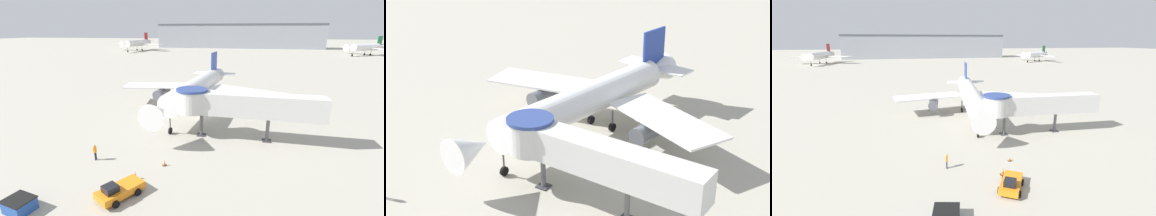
{
  "view_description": "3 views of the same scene",
  "coord_description": "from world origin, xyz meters",
  "views": [
    {
      "loc": [
        5.84,
        -40.26,
        13.54
      ],
      "look_at": [
        -1.3,
        -3.77,
        2.24
      ],
      "focal_mm": 24.0,
      "sensor_mm": 36.0,
      "label": 1
    },
    {
      "loc": [
        26.0,
        -40.89,
        24.49
      ],
      "look_at": [
        -3.01,
        2.75,
        2.67
      ],
      "focal_mm": 50.0,
      "sensor_mm": 36.0,
      "label": 2
    },
    {
      "loc": [
        -12.88,
        -43.99,
        14.17
      ],
      "look_at": [
        -4.47,
        -4.44,
        3.46
      ],
      "focal_mm": 24.0,
      "sensor_mm": 36.0,
      "label": 3
    }
  ],
  "objects": [
    {
      "name": "jet_bridge",
      "position": [
        5.43,
        -8.8,
        4.63
      ],
      "size": [
        18.38,
        4.09,
        6.32
      ],
      "rotation": [
        0.0,
        0.0,
        -0.04
      ],
      "color": "silver",
      "rests_on": "ground_plane"
    },
    {
      "name": "traffic_cone_starboard_wing",
      "position": [
        9.87,
        2.01,
        0.3
      ],
      "size": [
        0.38,
        0.38,
        0.63
      ],
      "color": "black",
      "rests_on": "ground_plane"
    },
    {
      "name": "ground_plane",
      "position": [
        0.0,
        0.0,
        0.0
      ],
      "size": [
        800.0,
        800.0,
        0.0
      ],
      "primitive_type": "plane",
      "color": "#A8A393"
    },
    {
      "name": "main_airplane",
      "position": [
        -1.66,
        2.88,
        3.88
      ],
      "size": [
        30.03,
        31.99,
        9.15
      ],
      "rotation": [
        0.0,
        0.0,
        -0.14
      ],
      "color": "white",
      "rests_on": "ground_plane"
    }
  ]
}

